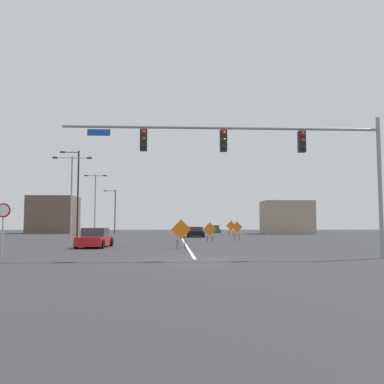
{
  "coord_description": "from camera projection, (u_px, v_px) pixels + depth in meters",
  "views": [
    {
      "loc": [
        -1.1,
        -19.3,
        1.73
      ],
      "look_at": [
        0.74,
        18.17,
        4.65
      ],
      "focal_mm": 37.54,
      "sensor_mm": 36.0,
      "label": 1
    }
  ],
  "objects": [
    {
      "name": "car_green_distant",
      "position": [
        214.0,
        229.0,
        71.77
      ],
      "size": [
        2.1,
        4.31,
        1.36
      ],
      "color": "#196B38",
      "rests_on": "ground"
    },
    {
      "name": "construction_sign_median_far",
      "position": [
        181.0,
        230.0,
        27.51
      ],
      "size": [
        1.38,
        0.17,
        1.99
      ],
      "color": "orange",
      "rests_on": "ground"
    },
    {
      "name": "construction_sign_right_shoulder",
      "position": [
        210.0,
        230.0,
        36.66
      ],
      "size": [
        1.22,
        0.2,
        1.8
      ],
      "color": "orange",
      "rests_on": "ground"
    },
    {
      "name": "road_centre_stripe",
      "position": [
        179.0,
        233.0,
        67.12
      ],
      "size": [
        0.16,
        96.36,
        0.01
      ],
      "color": "white",
      "rests_on": "ground"
    },
    {
      "name": "street_lamp_far_right",
      "position": [
        114.0,
        209.0,
        65.29
      ],
      "size": [
        1.96,
        0.24,
        7.15
      ],
      "color": "black",
      "rests_on": "ground"
    },
    {
      "name": "roadside_building_east",
      "position": [
        287.0,
        217.0,
        64.73
      ],
      "size": [
        7.77,
        5.3,
        5.3
      ],
      "color": "gray",
      "rests_on": "ground"
    },
    {
      "name": "street_lamp_far_left",
      "position": [
        95.0,
        200.0,
        51.0
      ],
      "size": [
        2.85,
        0.24,
        7.95
      ],
      "color": "gray",
      "rests_on": "ground"
    },
    {
      "name": "roadside_building_west",
      "position": [
        54.0,
        215.0,
        68.62
      ],
      "size": [
        7.66,
        6.44,
        6.31
      ],
      "color": "brown",
      "rests_on": "ground"
    },
    {
      "name": "construction_sign_right_lane",
      "position": [
        231.0,
        226.0,
        52.67
      ],
      "size": [
        1.31,
        0.13,
        2.05
      ],
      "color": "orange",
      "rests_on": "ground"
    },
    {
      "name": "stop_sign",
      "position": [
        3.0,
        219.0,
        21.28
      ],
      "size": [
        0.76,
        0.07,
        2.79
      ],
      "color": "gray",
      "rests_on": "ground"
    },
    {
      "name": "car_black_far",
      "position": [
        196.0,
        232.0,
        50.08
      ],
      "size": [
        2.3,
        4.13,
        1.28
      ],
      "color": "black",
      "rests_on": "ground"
    },
    {
      "name": "street_lamp_mid_right",
      "position": [
        72.0,
        191.0,
        37.87
      ],
      "size": [
        3.67,
        0.24,
        8.08
      ],
      "color": "gray",
      "rests_on": "ground"
    },
    {
      "name": "car_red_near",
      "position": [
        95.0,
        238.0,
        28.81
      ],
      "size": [
        2.17,
        4.35,
        1.4
      ],
      "color": "red",
      "rests_on": "ground"
    },
    {
      "name": "ground",
      "position": [
        195.0,
        259.0,
        19.14
      ],
      "size": [
        173.45,
        173.45,
        0.0
      ],
      "primitive_type": "plane",
      "color": "#2D2D30"
    },
    {
      "name": "street_lamp_near_left",
      "position": [
        77.0,
        191.0,
        39.19
      ],
      "size": [
        1.88,
        0.24,
        8.85
      ],
      "color": "black",
      "rests_on": "ground"
    },
    {
      "name": "traffic_signal_assembly",
      "position": [
        265.0,
        150.0,
        19.7
      ],
      "size": [
        15.7,
        0.44,
        7.02
      ],
      "color": "gray",
      "rests_on": "ground"
    },
    {
      "name": "construction_sign_median_near",
      "position": [
        237.0,
        228.0,
        40.1
      ],
      "size": [
        1.08,
        0.29,
        1.89
      ],
      "color": "orange",
      "rests_on": "ground"
    }
  ]
}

